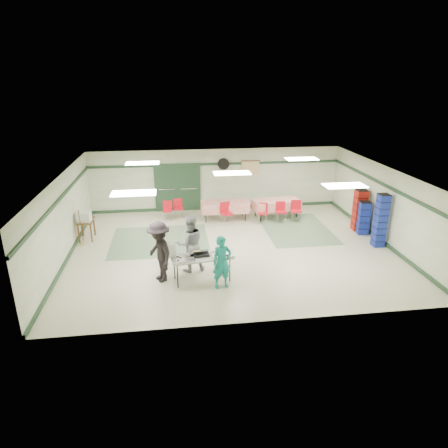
{
  "coord_description": "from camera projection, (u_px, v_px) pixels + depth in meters",
  "views": [
    {
      "loc": [
        -1.94,
        -12.65,
        5.67
      ],
      "look_at": [
        -0.3,
        -0.3,
        1.03
      ],
      "focal_mm": 32.0,
      "sensor_mm": 36.0,
      "label": 1
    }
  ],
  "objects": [
    {
      "name": "volunteer_teal",
      "position": [
        222.0,
        262.0,
        11.15
      ],
      "size": [
        0.63,
        0.48,
        1.54
      ],
      "primitive_type": "imported",
      "rotation": [
        0.0,
        0.0,
        0.22
      ],
      "color": "#148A80",
      "rests_on": "floor"
    },
    {
      "name": "wall_front",
      "position": [
        260.0,
        273.0,
        9.32
      ],
      "size": [
        11.0,
        0.0,
        11.0
      ],
      "primitive_type": "plane",
      "rotation": [
        -1.57,
        0.0,
        0.0
      ],
      "color": "beige",
      "rests_on": "floor"
    },
    {
      "name": "sheet_tray_left",
      "position": [
        184.0,
        259.0,
        11.34
      ],
      "size": [
        0.68,
        0.55,
        0.02
      ],
      "primitive_type": "cube",
      "rotation": [
        0.0,
        0.0,
        0.14
      ],
      "color": "silver",
      "rests_on": "serving_table"
    },
    {
      "name": "door_frame",
      "position": [
        178.0,
        188.0,
        17.5
      ],
      "size": [
        2.0,
        0.03,
        2.15
      ],
      "primitive_type": "cube",
      "color": "#213D26",
      "rests_on": "floor"
    },
    {
      "name": "chair_a",
      "position": [
        281.0,
        209.0,
        16.36
      ],
      "size": [
        0.4,
        0.4,
        0.85
      ],
      "rotation": [
        0.0,
        0.0,
        -0.03
      ],
      "color": "red",
      "rests_on": "floor"
    },
    {
      "name": "floor",
      "position": [
        231.0,
        248.0,
        13.97
      ],
      "size": [
        11.0,
        11.0,
        0.0
      ],
      "primitive_type": "plane",
      "color": "beige",
      "rests_on": "ground"
    },
    {
      "name": "volunteer_grey",
      "position": [
        190.0,
        243.0,
        12.08
      ],
      "size": [
        0.98,
        0.82,
        1.79
      ],
      "primitive_type": "imported",
      "rotation": [
        0.0,
        0.0,
        3.32
      ],
      "color": "gray",
      "rests_on": "floor"
    },
    {
      "name": "wall_left",
      "position": [
        63.0,
        219.0,
        12.83
      ],
      "size": [
        0.0,
        9.0,
        9.0
      ],
      "primitive_type": "plane",
      "rotation": [
        1.57,
        0.0,
        1.57
      ],
      "color": "beige",
      "rests_on": "floor"
    },
    {
      "name": "chair_c",
      "position": [
        296.0,
        208.0,
        16.43
      ],
      "size": [
        0.46,
        0.46,
        0.87
      ],
      "rotation": [
        0.0,
        0.0,
        -0.14
      ],
      "color": "red",
      "rests_on": "floor"
    },
    {
      "name": "chair_b",
      "position": [
        263.0,
        211.0,
        16.27
      ],
      "size": [
        0.48,
        0.48,
        0.81
      ],
      "rotation": [
        0.0,
        0.0,
        -0.3
      ],
      "color": "red",
      "rests_on": "floor"
    },
    {
      "name": "ceiling",
      "position": [
        232.0,
        172.0,
        13.03
      ],
      "size": [
        11.0,
        11.0,
        0.0
      ],
      "primitive_type": "plane",
      "rotation": [
        3.14,
        0.0,
        0.0
      ],
      "color": "silver",
      "rests_on": "wall_back"
    },
    {
      "name": "crate_stack_blue_b",
      "position": [
        381.0,
        221.0,
        13.82
      ],
      "size": [
        0.37,
        0.37,
        1.91
      ],
      "primitive_type": "cube",
      "rotation": [
        0.0,
        0.0,
        -0.01
      ],
      "color": "navy",
      "rests_on": "floor"
    },
    {
      "name": "double_door_left",
      "position": [
        167.0,
        188.0,
        17.46
      ],
      "size": [
        0.9,
        0.06,
        2.1
      ],
      "primitive_type": "cube",
      "color": "gray",
      "rests_on": "floor"
    },
    {
      "name": "serving_table",
      "position": [
        202.0,
        258.0,
        11.56
      ],
      "size": [
        1.86,
        0.96,
        0.76
      ],
      "rotation": [
        0.0,
        0.0,
        0.14
      ],
      "color": "#AEAEA9",
      "rests_on": "floor"
    },
    {
      "name": "wall_back",
      "position": [
        217.0,
        179.0,
        17.68
      ],
      "size": [
        11.0,
        0.0,
        11.0
      ],
      "primitive_type": "plane",
      "rotation": [
        1.57,
        0.0,
        0.0
      ],
      "color": "beige",
      "rests_on": "floor"
    },
    {
      "name": "chair_loose_b",
      "position": [
        168.0,
        208.0,
        16.59
      ],
      "size": [
        0.39,
        0.39,
        0.8
      ],
      "rotation": [
        0.0,
        0.0,
        -0.06
      ],
      "color": "red",
      "rests_on": "floor"
    },
    {
      "name": "baking_pan",
      "position": [
        201.0,
        255.0,
        11.57
      ],
      "size": [
        0.48,
        0.34,
        0.08
      ],
      "primitive_type": "cube",
      "rotation": [
        0.0,
        0.0,
        0.14
      ],
      "color": "black",
      "rests_on": "serving_table"
    },
    {
      "name": "baseboard_right",
      "position": [
        379.0,
        239.0,
        14.62
      ],
      "size": [
        0.06,
        9.0,
        0.12
      ],
      "primitive_type": "cube",
      "rotation": [
        0.0,
        0.0,
        1.57
      ],
      "color": "#213D26",
      "rests_on": "floor"
    },
    {
      "name": "foam_box_stack",
      "position": [
        171.0,
        250.0,
        11.46
      ],
      "size": [
        0.25,
        0.23,
        0.41
      ],
      "primitive_type": "cube",
      "rotation": [
        0.0,
        0.0,
        0.14
      ],
      "color": "white",
      "rests_on": "serving_table"
    },
    {
      "name": "chair_d",
      "position": [
        226.0,
        211.0,
        16.07
      ],
      "size": [
        0.53,
        0.53,
        0.9
      ],
      "rotation": [
        0.0,
        0.0,
        0.3
      ],
      "color": "red",
      "rests_on": "floor"
    },
    {
      "name": "wall_fan",
      "position": [
        223.0,
        164.0,
        17.42
      ],
      "size": [
        0.5,
        0.1,
        0.5
      ],
      "primitive_type": "cylinder",
      "rotation": [
        1.57,
        0.0,
        0.0
      ],
      "color": "black",
      "rests_on": "wall_back"
    },
    {
      "name": "crate_stack_red",
      "position": [
        359.0,
        210.0,
        15.36
      ],
      "size": [
        0.43,
        0.43,
        1.62
      ],
      "primitive_type": "cube",
      "rotation": [
        0.0,
        0.0,
        -0.04
      ],
      "color": "maroon",
      "rests_on": "floor"
    },
    {
      "name": "printer_table",
      "position": [
        86.0,
        223.0,
        14.53
      ],
      "size": [
        0.55,
        0.84,
        0.74
      ],
      "rotation": [
        0.0,
        0.0,
        0.01
      ],
      "color": "brown",
      "rests_on": "floor"
    },
    {
      "name": "double_door_right",
      "position": [
        189.0,
        187.0,
        17.58
      ],
      "size": [
        0.9,
        0.06,
        2.1
      ],
      "primitive_type": "cube",
      "color": "gray",
      "rests_on": "floor"
    },
    {
      "name": "office_printer",
      "position": [
        84.0,
        217.0,
        14.3
      ],
      "size": [
        0.48,
        0.42,
        0.36
      ],
      "primitive_type": "cube",
      "rotation": [
        0.0,
        0.0,
        -0.06
      ],
      "color": "beige",
      "rests_on": "printer_table"
    },
    {
      "name": "green_patch_b",
      "position": [
        296.0,
        229.0,
        15.71
      ],
      "size": [
        2.5,
        3.5,
        0.01
      ],
      "primitive_type": "cube",
      "color": "#607F5D",
      "rests_on": "floor"
    },
    {
      "name": "chair_loose_a",
      "position": [
        178.0,
        206.0,
        16.83
      ],
      "size": [
        0.43,
        0.43,
        0.82
      ],
      "rotation": [
        0.0,
        0.0,
        0.15
      ],
      "color": "red",
      "rests_on": "floor"
    },
    {
      "name": "trim_back",
      "position": [
        217.0,
        164.0,
        17.41
      ],
      "size": [
        11.0,
        0.06,
        0.1
      ],
      "primitive_type": "cube",
      "color": "#213D26",
      "rests_on": "wall_back"
    },
    {
      "name": "baseboard_left",
      "position": [
        69.0,
        255.0,
        13.28
      ],
      "size": [
        0.06,
        9.0,
        0.12
      ],
      "primitive_type": "cube",
      "rotation": [
        0.0,
        0.0,
        1.57
      ],
      "color": "#213D26",
      "rests_on": "floor"
    },
    {
      "name": "wall_right",
      "position": [
        385.0,
        205.0,
        14.18
      ],
      "size": [
        0.0,
        9.0,
        9.0
      ],
      "primitive_type": "plane",
      "rotation": [
        1.57,
        0.0,
        -1.57
      ],
      "color": "beige",
      "rests_on": "floor"
    },
    {
      "name": "scroll_banner",
      "position": [
        250.0,
        168.0,
        17.64
      ],
      "size": [
        0.8,
        0.02,
        0.6
      ],
      "primitive_type": "cube",
      "color": "beige",
      "rests_on": "wall_back"
    },
    {
      "name": "trim_left",
      "position": [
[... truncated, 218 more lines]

